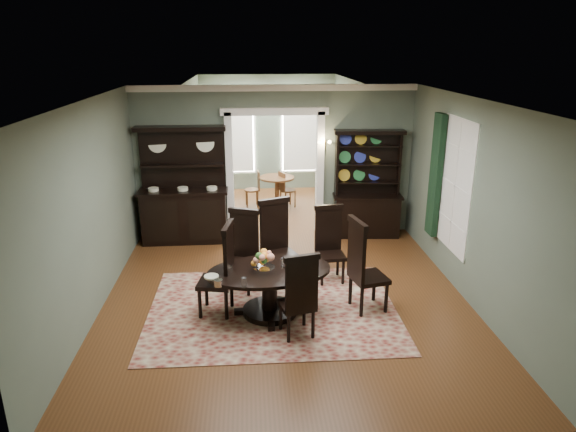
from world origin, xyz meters
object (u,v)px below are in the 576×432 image
object	(u,v)px
dining_table	(270,283)
sideboard	(184,202)
parlor_table	(277,188)
welsh_dresser	(367,198)

from	to	relation	value
dining_table	sideboard	world-z (taller)	sideboard
sideboard	parlor_table	bearing A→B (deg)	45.39
sideboard	welsh_dresser	world-z (taller)	sideboard
welsh_dresser	parlor_table	size ratio (longest dim) A/B	2.62
dining_table	sideboard	bearing A→B (deg)	107.57
sideboard	welsh_dresser	size ratio (longest dim) A/B	1.05
sideboard	parlor_table	world-z (taller)	sideboard
dining_table	parlor_table	bearing A→B (deg)	76.77
dining_table	sideboard	xyz separation A→B (m)	(-1.53, 3.09, 0.30)
dining_table	sideboard	size ratio (longest dim) A/B	0.85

